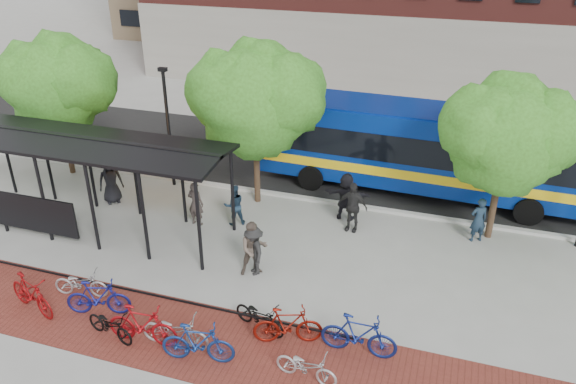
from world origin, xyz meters
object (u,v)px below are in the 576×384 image
(bike_5, at_px, (142,325))
(bus_shelter, at_px, (82,152))
(lamp_post_left, at_px, (168,125))
(pedestrian_4, at_px, (352,207))
(bike_11, at_px, (359,335))
(pedestrian_0, at_px, (111,180))
(pedestrian_5, at_px, (346,197))
(tree_b, at_px, (258,95))
(pedestrian_9, at_px, (254,251))
(bike_7, at_px, (198,343))
(bike_1, at_px, (31,294))
(bike_6, at_px, (175,331))
(pedestrian_8, at_px, (254,248))
(bus, at_px, (423,145))
(bike_2, at_px, (81,283))
(bike_3, at_px, (98,298))
(tree_a, at_px, (58,81))
(pedestrian_7, at_px, (478,220))
(tree_c, at_px, (510,132))
(bike_8, at_px, (260,316))
(pedestrian_1, at_px, (196,203))
(pedestrian_2, at_px, (234,205))
(bike_9, at_px, (288,325))
(bike_10, at_px, (306,366))
(bike_4, at_px, (110,325))

(bike_5, bearing_deg, bus_shelter, 41.66)
(lamp_post_left, bearing_deg, pedestrian_4, -9.57)
(bike_11, distance_m, pedestrian_0, 12.58)
(pedestrian_0, bearing_deg, pedestrian_5, -32.63)
(tree_b, xyz_separation_m, pedestrian_9, (1.63, -4.85, -3.60))
(lamp_post_left, xyz_separation_m, bike_5, (4.04, -9.15, -2.13))
(pedestrian_0, bearing_deg, bike_7, -86.30)
(tree_b, relative_size, bike_1, 3.18)
(bike_6, relative_size, pedestrian_8, 1.03)
(bus, distance_m, bike_11, 10.55)
(bike_2, relative_size, bike_3, 0.90)
(bus_shelter, xyz_separation_m, tree_a, (-3.77, 3.83, 1.24))
(bike_2, height_order, pedestrian_7, pedestrian_7)
(lamp_post_left, distance_m, bus, 10.50)
(tree_b, relative_size, lamp_post_left, 1.26)
(tree_a, distance_m, tree_c, 18.00)
(bike_8, bearing_deg, pedestrian_0, 75.98)
(pedestrian_1, xyz_separation_m, pedestrian_2, (1.37, 0.45, -0.06))
(bike_9, bearing_deg, pedestrian_5, -18.61)
(bike_1, relative_size, pedestrian_4, 1.05)
(lamp_post_left, bearing_deg, tree_a, -177.08)
(tree_c, xyz_separation_m, bike_8, (-6.22, -7.38, -3.60))
(bus, bearing_deg, pedestrian_0, -155.31)
(pedestrian_1, bearing_deg, tree_c, -161.26)
(tree_a, height_order, bike_1, tree_a)
(bus_shelter, relative_size, bike_10, 6.37)
(bus_shelter, height_order, pedestrian_1, bus_shelter)
(bike_6, height_order, bike_11, bike_11)
(bike_1, relative_size, bike_10, 1.22)
(pedestrian_4, relative_size, pedestrian_9, 1.12)
(bike_7, bearing_deg, bike_4, 78.49)
(bike_3, xyz_separation_m, bike_7, (3.63, -0.85, 0.02))
(bike_8, relative_size, pedestrian_2, 1.06)
(pedestrian_1, relative_size, pedestrian_2, 1.08)
(bike_3, bearing_deg, tree_b, -30.11)
(tree_b, relative_size, bike_3, 3.40)
(bike_4, bearing_deg, bike_6, -67.91)
(pedestrian_0, xyz_separation_m, pedestrian_7, (14.14, 1.46, -0.11))
(pedestrian_4, height_order, pedestrian_8, pedestrian_4)
(bus, distance_m, bike_2, 14.01)
(bike_3, bearing_deg, bike_4, -147.91)
(pedestrian_2, height_order, pedestrian_4, pedestrian_4)
(bus_shelter, relative_size, bike_6, 5.46)
(pedestrian_2, bearing_deg, bike_11, 102.30)
(tree_b, bearing_deg, pedestrian_2, -96.65)
(bike_6, relative_size, bike_11, 0.94)
(lamp_post_left, bearing_deg, pedestrian_8, -41.74)
(pedestrian_5, bearing_deg, pedestrian_9, 64.83)
(tree_c, relative_size, pedestrian_7, 3.47)
(bike_4, bearing_deg, bike_1, 97.83)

